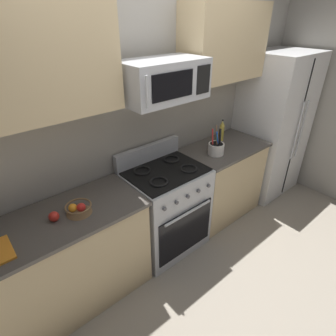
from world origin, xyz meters
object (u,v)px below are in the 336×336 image
at_px(range_oven, 166,208).
at_px(microwave, 163,80).
at_px(utensil_crock, 216,148).
at_px(fruit_basket, 78,208).
at_px(bottle_oil, 222,131).
at_px(refrigerator, 272,126).
at_px(apple_loose, 54,217).

height_order(range_oven, microwave, microwave).
bearing_deg(utensil_crock, microwave, 172.42).
height_order(fruit_basket, bottle_oil, bottle_oil).
distance_m(refrigerator, apple_loose, 2.88).
relative_size(utensil_crock, bottle_oil, 1.24).
distance_m(range_oven, bottle_oil, 1.13).
bearing_deg(range_oven, bottle_oil, 8.20).
relative_size(range_oven, fruit_basket, 5.50).
bearing_deg(apple_loose, fruit_basket, -9.81).
bearing_deg(fruit_basket, microwave, 4.74).
height_order(utensil_crock, apple_loose, utensil_crock).
bearing_deg(utensil_crock, refrigerator, 2.14).
distance_m(microwave, apple_loose, 1.34).
relative_size(microwave, apple_loose, 9.59).
height_order(range_oven, bottle_oil, bottle_oil).
relative_size(refrigerator, fruit_basket, 9.31).
relative_size(range_oven, refrigerator, 0.59).
height_order(microwave, utensil_crock, microwave).
xyz_separation_m(microwave, utensil_crock, (0.65, -0.09, -0.78)).
relative_size(refrigerator, microwave, 2.54).
relative_size(microwave, bottle_oil, 2.86).
bearing_deg(utensil_crock, apple_loose, 178.57).
relative_size(refrigerator, utensil_crock, 5.85).
distance_m(range_oven, fruit_basket, 1.01).
height_order(range_oven, fruit_basket, range_oven).
xyz_separation_m(range_oven, apple_loose, (-1.07, -0.02, 0.47)).
xyz_separation_m(refrigerator, utensil_crock, (-1.16, -0.04, 0.06)).
distance_m(range_oven, microwave, 1.28).
bearing_deg(fruit_basket, refrigerator, 0.65).
xyz_separation_m(refrigerator, bottle_oil, (-0.84, 0.16, 0.10)).
relative_size(range_oven, microwave, 1.50).
xyz_separation_m(range_oven, utensil_crock, (0.65, -0.06, 0.51)).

